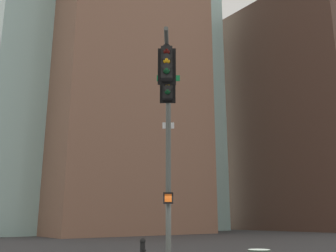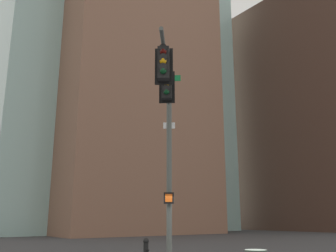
{
  "view_description": "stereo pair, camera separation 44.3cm",
  "coord_description": "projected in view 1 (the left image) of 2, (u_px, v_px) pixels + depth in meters",
  "views": [
    {
      "loc": [
        11.03,
        -8.71,
        1.73
      ],
      "look_at": [
        0.81,
        -0.75,
        4.95
      ],
      "focal_mm": 39.72,
      "sensor_mm": 36.0,
      "label": 1
    },
    {
      "loc": [
        11.29,
        -8.36,
        1.73
      ],
      "look_at": [
        0.81,
        -0.75,
        4.95
      ],
      "focal_mm": 39.72,
      "sensor_mm": 36.0,
      "label": 2
    }
  ],
  "objects": [
    {
      "name": "signal_pole_assembly",
      "position": [
        168.0,
        117.0,
        12.83
      ],
      "size": [
        4.13,
        3.38,
        7.38
      ],
      "rotation": [
        0.0,
        0.0,
        5.61
      ],
      "color": "#4C514C",
      "rests_on": "ground_plane"
    },
    {
      "name": "building_brick_nearside",
      "position": [
        298.0,
        113.0,
        59.22
      ],
      "size": [
        21.24,
        14.26,
        36.07
      ],
      "primitive_type": "cube",
      "color": "#4C3328",
      "rests_on": "ground_plane"
    },
    {
      "name": "building_brick_midblock",
      "position": [
        118.0,
        48.0,
        49.12
      ],
      "size": [
        16.3,
        18.91,
        47.1
      ],
      "primitive_type": "cube",
      "color": "#845B47",
      "rests_on": "ground_plane"
    },
    {
      "name": "fire_hydrant",
      "position": [
        143.0,
        247.0,
        16.34
      ],
      "size": [
        0.34,
        0.26,
        0.87
      ],
      "color": "black",
      "rests_on": "ground_plane"
    }
  ]
}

